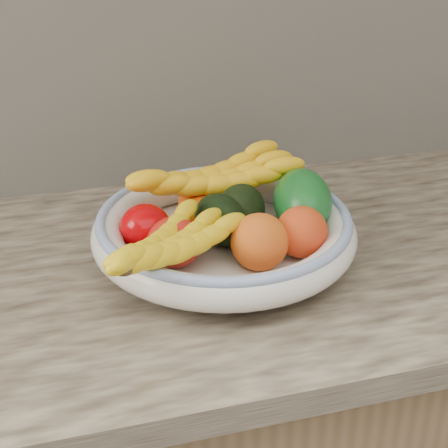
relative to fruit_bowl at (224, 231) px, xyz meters
The scene contains 13 objects.
fruit_bowl is the anchor object (origin of this frame).
clementine_back_left 0.10m from the fruit_bowl, 104.17° to the left, with size 0.05×0.05×0.04m, color #FF5805.
clementine_back_right 0.10m from the fruit_bowl, 64.91° to the left, with size 0.05×0.05×0.04m, color #F96605.
clementine_back_mid 0.06m from the fruit_bowl, 105.96° to the left, with size 0.06×0.06×0.05m, color #EE5405.
tomato_left 0.12m from the fruit_bowl, behind, with size 0.07×0.07×0.07m, color #BB0004.
tomato_near_left 0.09m from the fruit_bowl, 154.94° to the right, with size 0.08×0.08×0.07m, color red.
avocado_center 0.02m from the fruit_bowl, 113.81° to the left, with size 0.07×0.11×0.07m, color black.
avocado_right 0.05m from the fruit_bowl, 41.55° to the left, with size 0.07×0.11×0.07m, color black.
green_mango 0.13m from the fruit_bowl, ahead, with size 0.09×0.13×0.09m, color #0F521A.
peach_front 0.08m from the fruit_bowl, 69.11° to the right, with size 0.08×0.08×0.08m, color orange.
peach_right 0.12m from the fruit_bowl, 35.92° to the right, with size 0.07×0.07×0.07m, color orange.
banana_bunch_back 0.10m from the fruit_bowl, 85.70° to the left, with size 0.29×0.11×0.08m, color yellow, non-canonical shape.
banana_bunch_front 0.14m from the fruit_bowl, 137.29° to the right, with size 0.25×0.10×0.07m, color yellow, non-canonical shape.
Camera 1 is at (-0.24, 0.80, 1.42)m, focal length 55.00 mm.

